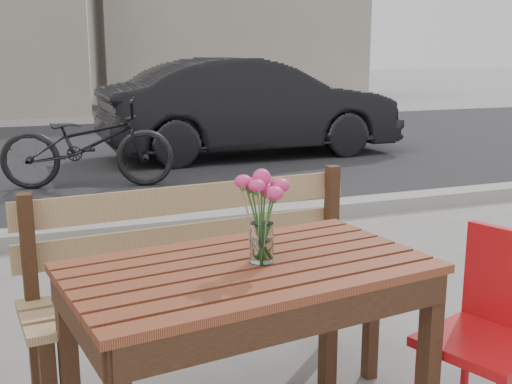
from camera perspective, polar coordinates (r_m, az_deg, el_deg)
street at (r=7.02m, az=-14.76°, el=0.82°), size 30.00×8.12×0.12m
main_table at (r=2.14m, az=-0.63°, el=-9.39°), size 1.25×0.83×0.72m
main_bench at (r=2.66m, az=-4.70°, el=-6.21°), size 1.49×0.55×0.91m
red_chair at (r=2.49m, az=20.58°, el=-10.86°), size 0.48×0.48×0.77m
main_vase at (r=2.07m, az=0.50°, el=-1.15°), size 0.17×0.17×0.31m
parked_car at (r=8.67m, az=-0.48°, el=7.55°), size 3.97×1.39×1.31m
bicycle at (r=6.85m, az=-14.74°, el=4.20°), size 1.85×0.99×0.92m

